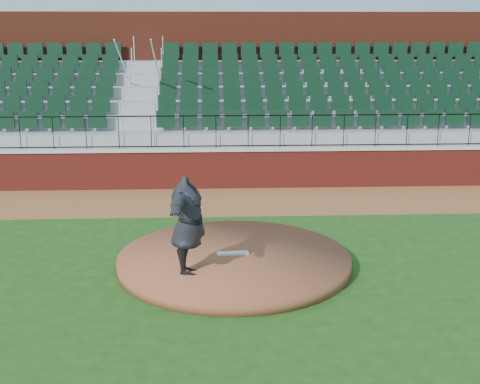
# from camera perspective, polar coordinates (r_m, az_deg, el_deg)

# --- Properties ---
(ground) EXTENTS (90.00, 90.00, 0.00)m
(ground) POSITION_cam_1_polar(r_m,az_deg,el_deg) (13.80, 0.28, -6.82)
(ground) COLOR #1B4213
(ground) RESTS_ON ground
(warning_track) EXTENTS (34.00, 3.20, 0.01)m
(warning_track) POSITION_cam_1_polar(r_m,az_deg,el_deg) (18.92, -0.53, -0.77)
(warning_track) COLOR brown
(warning_track) RESTS_ON ground
(field_wall) EXTENTS (34.00, 0.35, 1.20)m
(field_wall) POSITION_cam_1_polar(r_m,az_deg,el_deg) (20.32, -0.70, 2.05)
(field_wall) COLOR maroon
(field_wall) RESTS_ON ground
(wall_cap) EXTENTS (34.00, 0.45, 0.10)m
(wall_cap) POSITION_cam_1_polar(r_m,az_deg,el_deg) (20.19, -0.70, 3.85)
(wall_cap) COLOR #B7B7B7
(wall_cap) RESTS_ON field_wall
(wall_railing) EXTENTS (34.00, 0.05, 1.00)m
(wall_railing) POSITION_cam_1_polar(r_m,az_deg,el_deg) (20.09, -0.71, 5.39)
(wall_railing) COLOR black
(wall_railing) RESTS_ON wall_cap
(seating_stands) EXTENTS (34.00, 5.10, 4.60)m
(seating_stands) POSITION_cam_1_polar(r_m,az_deg,el_deg) (22.72, -0.94, 7.76)
(seating_stands) COLOR gray
(seating_stands) RESTS_ON ground
(concourse_wall) EXTENTS (34.00, 0.50, 5.50)m
(concourse_wall) POSITION_cam_1_polar(r_m,az_deg,el_deg) (25.45, -1.13, 9.53)
(concourse_wall) COLOR maroon
(concourse_wall) RESTS_ON ground
(pitchers_mound) EXTENTS (5.00, 5.00, 0.25)m
(pitchers_mound) POSITION_cam_1_polar(r_m,az_deg,el_deg) (13.90, -0.52, -6.12)
(pitchers_mound) COLOR brown
(pitchers_mound) RESTS_ON ground
(pitching_rubber) EXTENTS (0.69, 0.22, 0.05)m
(pitching_rubber) POSITION_cam_1_polar(r_m,az_deg,el_deg) (13.90, -0.66, -5.47)
(pitching_rubber) COLOR silver
(pitching_rubber) RESTS_ON pitchers_mound
(pitcher) EXTENTS (0.85, 2.50, 2.00)m
(pitcher) POSITION_cam_1_polar(r_m,az_deg,el_deg) (12.62, -4.67, -2.95)
(pitcher) COLOR black
(pitcher) RESTS_ON pitchers_mound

